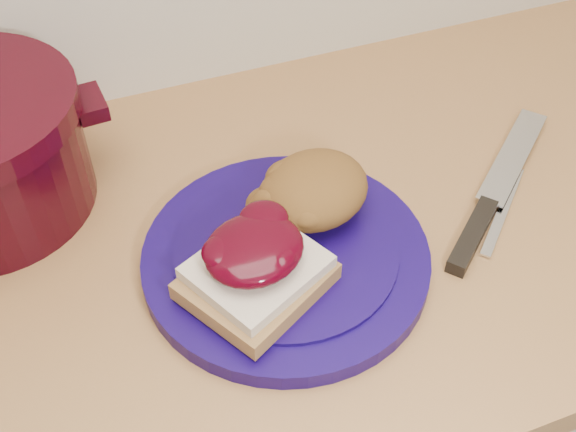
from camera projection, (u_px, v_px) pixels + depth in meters
name	position (u px, v px, depth m)	size (l,w,h in m)	color
plate	(286.00, 258.00, 0.75)	(0.30, 0.30, 0.02)	#110547
sandwich	(256.00, 266.00, 0.69)	(0.16, 0.16, 0.06)	olive
stuffing_mound	(314.00, 189.00, 0.76)	(0.12, 0.10, 0.06)	brown
chef_knife	(484.00, 212.00, 0.80)	(0.24, 0.21, 0.02)	black
butter_knife	(503.00, 210.00, 0.81)	(0.15, 0.01, 0.00)	silver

